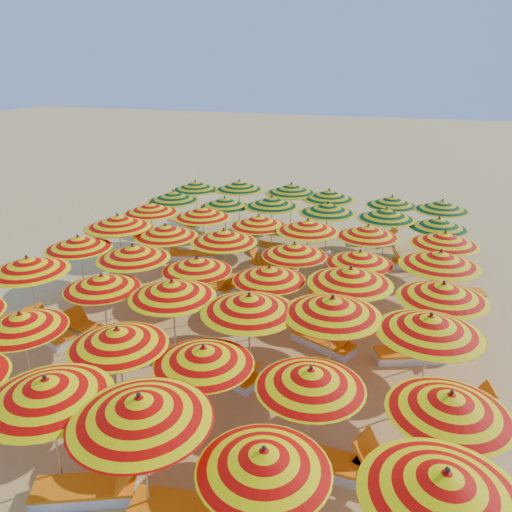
% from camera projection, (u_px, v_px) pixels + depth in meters
% --- Properties ---
extents(ground, '(120.00, 120.00, 0.00)m').
position_uv_depth(ground, '(250.00, 312.00, 14.81)').
color(ground, '#DFAD63').
rests_on(ground, ground).
extents(umbrella_2, '(2.34, 2.34, 2.25)m').
position_uv_depth(umbrella_2, '(47.00, 389.00, 8.05)').
color(umbrella_2, silver).
rests_on(umbrella_2, ground).
extents(umbrella_3, '(2.83, 2.83, 2.36)m').
position_uv_depth(umbrella_3, '(140.00, 409.00, 7.45)').
color(umbrella_3, silver).
rests_on(umbrella_3, ground).
extents(umbrella_4, '(2.04, 2.04, 2.04)m').
position_uv_depth(umbrella_4, '(264.00, 460.00, 6.85)').
color(umbrella_4, silver).
rests_on(umbrella_4, ground).
extents(umbrella_5, '(2.43, 2.43, 2.29)m').
position_uv_depth(umbrella_5, '(445.00, 485.00, 6.18)').
color(umbrella_5, silver).
rests_on(umbrella_5, ground).
extents(umbrella_7, '(2.11, 2.11, 2.04)m').
position_uv_depth(umbrella_7, '(21.00, 321.00, 10.54)').
color(umbrella_7, silver).
rests_on(umbrella_7, ground).
extents(umbrella_8, '(2.56, 2.56, 2.11)m').
position_uv_depth(umbrella_8, '(118.00, 337.00, 9.82)').
color(umbrella_8, silver).
rests_on(umbrella_8, ground).
extents(umbrella_9, '(2.50, 2.50, 2.04)m').
position_uv_depth(umbrella_9, '(204.00, 356.00, 9.32)').
color(umbrella_9, silver).
rests_on(umbrella_9, ground).
extents(umbrella_10, '(2.53, 2.53, 2.06)m').
position_uv_depth(umbrella_10, '(311.00, 378.00, 8.60)').
color(umbrella_10, silver).
rests_on(umbrella_10, ground).
extents(umbrella_11, '(2.27, 2.27, 2.12)m').
position_uv_depth(umbrella_11, '(450.00, 404.00, 7.88)').
color(umbrella_11, silver).
rests_on(umbrella_11, ground).
extents(umbrella_12, '(2.55, 2.55, 2.24)m').
position_uv_depth(umbrella_12, '(28.00, 265.00, 13.05)').
color(umbrella_12, silver).
rests_on(umbrella_12, ground).
extents(umbrella_13, '(2.41, 2.41, 2.04)m').
position_uv_depth(umbrella_13, '(102.00, 282.00, 12.45)').
color(umbrella_13, silver).
rests_on(umbrella_13, ground).
extents(umbrella_14, '(2.67, 2.67, 2.20)m').
position_uv_depth(umbrella_14, '(172.00, 289.00, 11.72)').
color(umbrella_14, silver).
rests_on(umbrella_14, ground).
extents(umbrella_15, '(2.43, 2.43, 2.28)m').
position_uv_depth(umbrella_15, '(249.00, 304.00, 10.86)').
color(umbrella_15, silver).
rests_on(umbrella_15, ground).
extents(umbrella_16, '(2.89, 2.89, 2.32)m').
position_uv_depth(umbrella_16, '(332.00, 306.00, 10.65)').
color(umbrella_16, silver).
rests_on(umbrella_16, ground).
extents(umbrella_17, '(2.63, 2.63, 2.30)m').
position_uv_depth(umbrella_17, '(430.00, 325.00, 9.95)').
color(umbrella_17, silver).
rests_on(umbrella_17, ground).
extents(umbrella_18, '(2.27, 2.27, 2.12)m').
position_uv_depth(umbrella_18, '(78.00, 242.00, 15.01)').
color(umbrella_18, silver).
rests_on(umbrella_18, ground).
extents(umbrella_19, '(2.37, 2.37, 2.21)m').
position_uv_depth(umbrella_19, '(133.00, 252.00, 13.99)').
color(umbrella_19, silver).
rests_on(umbrella_19, ground).
extents(umbrella_20, '(2.20, 2.20, 2.03)m').
position_uv_depth(umbrella_20, '(197.00, 264.00, 13.57)').
color(umbrella_20, silver).
rests_on(umbrella_20, ground).
extents(umbrella_21, '(2.47, 2.47, 2.05)m').
position_uv_depth(umbrella_21, '(269.00, 273.00, 12.93)').
color(umbrella_21, silver).
rests_on(umbrella_21, ground).
extents(umbrella_22, '(2.78, 2.78, 2.27)m').
position_uv_depth(umbrella_22, '(351.00, 276.00, 12.31)').
color(umbrella_22, silver).
rests_on(umbrella_22, ground).
extents(umbrella_23, '(2.71, 2.71, 2.22)m').
position_uv_depth(umbrella_23, '(443.00, 291.00, 11.57)').
color(umbrella_23, silver).
rests_on(umbrella_23, ground).
extents(umbrella_24, '(2.73, 2.73, 2.35)m').
position_uv_depth(umbrella_24, '(118.00, 221.00, 16.32)').
color(umbrella_24, silver).
rests_on(umbrella_24, ground).
extents(umbrella_25, '(2.24, 2.24, 2.17)m').
position_uv_depth(umbrella_25, '(166.00, 231.00, 15.90)').
color(umbrella_25, silver).
rests_on(umbrella_25, ground).
extents(umbrella_26, '(2.62, 2.62, 2.20)m').
position_uv_depth(umbrella_26, '(224.00, 236.00, 15.32)').
color(umbrella_26, silver).
rests_on(umbrella_26, ground).
extents(umbrella_27, '(2.25, 2.25, 2.05)m').
position_uv_depth(umbrella_27, '(295.00, 250.00, 14.59)').
color(umbrella_27, silver).
rests_on(umbrella_27, ground).
extents(umbrella_28, '(2.00, 2.00, 2.02)m').
position_uv_depth(umbrella_28, '(360.00, 257.00, 14.09)').
color(umbrella_28, silver).
rests_on(umbrella_28, ground).
extents(umbrella_29, '(2.51, 2.51, 2.29)m').
position_uv_depth(umbrella_29, '(440.00, 259.00, 13.34)').
color(umbrella_29, silver).
rests_on(umbrella_29, ground).
extents(umbrella_30, '(2.58, 2.58, 2.13)m').
position_uv_depth(umbrella_30, '(151.00, 208.00, 18.55)').
color(umbrella_30, silver).
rests_on(umbrella_30, ground).
extents(umbrella_31, '(2.06, 2.06, 2.17)m').
position_uv_depth(umbrella_31, '(202.00, 212.00, 17.88)').
color(umbrella_31, silver).
rests_on(umbrella_31, ground).
extents(umbrella_32, '(2.58, 2.58, 2.08)m').
position_uv_depth(umbrella_32, '(259.00, 221.00, 17.17)').
color(umbrella_32, silver).
rests_on(umbrella_32, ground).
extents(umbrella_33, '(2.41, 2.41, 2.20)m').
position_uv_depth(umbrella_33, '(308.00, 226.00, 16.33)').
color(umbrella_33, silver).
rests_on(umbrella_33, ground).
extents(umbrella_34, '(2.55, 2.55, 2.12)m').
position_uv_depth(umbrella_34, '(368.00, 231.00, 16.00)').
color(umbrella_34, silver).
rests_on(umbrella_34, ground).
extents(umbrella_35, '(2.32, 2.32, 2.19)m').
position_uv_depth(umbrella_35, '(445.00, 239.00, 15.14)').
color(umbrella_35, silver).
rests_on(umbrella_35, ground).
extents(umbrella_36, '(2.62, 2.62, 2.19)m').
position_uv_depth(umbrella_36, '(173.00, 196.00, 19.98)').
color(umbrella_36, silver).
rests_on(umbrella_36, ground).
extents(umbrella_37, '(2.57, 2.57, 2.08)m').
position_uv_depth(umbrella_37, '(225.00, 202.00, 19.51)').
color(umbrella_37, silver).
rests_on(umbrella_37, ground).
extents(umbrella_38, '(2.75, 2.75, 2.24)m').
position_uv_depth(umbrella_38, '(272.00, 202.00, 19.00)').
color(umbrella_38, silver).
rests_on(umbrella_38, ground).
extents(umbrella_39, '(2.61, 2.61, 2.22)m').
position_uv_depth(umbrella_39, '(328.00, 208.00, 18.22)').
color(umbrella_39, silver).
rests_on(umbrella_39, ground).
extents(umbrella_40, '(2.25, 2.25, 2.18)m').
position_uv_depth(umbrella_40, '(386.00, 214.00, 17.66)').
color(umbrella_40, silver).
rests_on(umbrella_40, ground).
extents(umbrella_41, '(1.98, 1.98, 2.06)m').
position_uv_depth(umbrella_41, '(439.00, 223.00, 16.98)').
color(umbrella_41, silver).
rests_on(umbrella_41, ground).
extents(umbrella_42, '(2.60, 2.60, 2.15)m').
position_uv_depth(umbrella_42, '(195.00, 186.00, 21.86)').
color(umbrella_42, silver).
rests_on(umbrella_42, ground).
extents(umbrella_43, '(2.16, 2.16, 2.27)m').
position_uv_depth(umbrella_43, '(239.00, 185.00, 21.44)').
color(umbrella_43, silver).
rests_on(umbrella_43, ground).
extents(umbrella_44, '(2.52, 2.52, 2.31)m').
position_uv_depth(umbrella_44, '(291.00, 189.00, 20.72)').
color(umbrella_44, silver).
rests_on(umbrella_44, ground).
extents(umbrella_45, '(2.81, 2.81, 2.26)m').
position_uv_depth(umbrella_45, '(329.00, 195.00, 19.94)').
color(umbrella_45, silver).
rests_on(umbrella_45, ground).
extents(umbrella_46, '(2.44, 2.44, 2.12)m').
position_uv_depth(umbrella_46, '(392.00, 201.00, 19.51)').
color(umbrella_46, silver).
rests_on(umbrella_46, ground).
extents(umbrella_47, '(2.31, 2.31, 2.16)m').
position_uv_depth(umbrella_47, '(442.00, 206.00, 18.74)').
color(umbrella_47, silver).
rests_on(umbrella_47, ground).
extents(lounger_0, '(1.82, 1.25, 0.69)m').
position_uv_depth(lounger_0, '(87.00, 490.00, 8.44)').
color(lounger_0, white).
rests_on(lounger_0, ground).
extents(lounger_1, '(1.81, 0.88, 0.69)m').
position_uv_depth(lounger_1, '(186.00, 510.00, 8.06)').
color(lounger_1, white).
rests_on(lounger_1, ground).
extents(lounger_5, '(1.75, 0.62, 0.69)m').
position_uv_depth(lounger_5, '(53.00, 393.00, 10.90)').
color(lounger_5, white).
rests_on(lounger_5, ground).
extents(lounger_6, '(1.81, 0.87, 0.69)m').
position_uv_depth(lounger_6, '(102.00, 402.00, 10.63)').
color(lounger_6, white).
rests_on(lounger_6, ground).
extents(lounger_7, '(1.74, 0.60, 0.69)m').
position_uv_depth(lounger_7, '(338.00, 466.00, 8.93)').
color(lounger_7, white).
rests_on(lounger_7, ground).
extents(lounger_8, '(1.82, 1.17, 0.69)m').
position_uv_depth(lounger_8, '(400.00, 480.00, 8.64)').
color(lounger_8, white).
rests_on(lounger_8, ground).
extents(lounger_9, '(1.83, 1.16, 0.69)m').
position_uv_depth(lounger_9, '(49.00, 332.00, 13.40)').
color(lounger_9, white).
rests_on(lounger_9, ground).
extents(lounger_10, '(1.81, 0.88, 0.69)m').
position_uv_depth(lounger_10, '(94.00, 332.00, 13.39)').
color(lounger_10, white).
rests_on(lounger_10, ground).
extents(lounger_11, '(1.82, 1.19, 0.69)m').
position_uv_depth(lounger_11, '(229.00, 372.00, 11.66)').
color(lounger_11, white).
rests_on(lounger_11, ground).
extents(lounger_12, '(1.82, 0.99, 0.69)m').
position_uv_depth(lounger_12, '(449.00, 407.00, 10.48)').
color(lounger_12, white).
rests_on(lounger_12, ground).
extents(lounger_13, '(1.82, 1.21, 0.69)m').
position_uv_depth(lounger_13, '(324.00, 342.00, 12.90)').
color(lounger_13, white).
rests_on(lounger_13, ground).
extents(lounger_14, '(1.82, 1.20, 0.69)m').
position_uv_depth(lounger_14, '(412.00, 354.00, 12.37)').
color(lounger_14, white).
rests_on(lounger_14, ground).
extents(lounger_15, '(1.83, 1.09, 0.69)m').
position_uv_depth(lounger_15, '(212.00, 285.00, 16.21)').
color(lounger_15, white).
rests_on(lounger_15, ground).
extents(lounger_16, '(1.82, 0.94, 0.69)m').
position_uv_depth(lounger_16, '(336.00, 304.00, 14.94)').
color(lounger_16, white).
rests_on(lounger_16, ground).
extents(lounger_17, '(1.83, 1.14, 0.69)m').
position_uv_depth(lounger_17, '(191.00, 255.00, 18.79)').
color(lounger_17, white).
rests_on(lounger_17, ground).
extents(lounger_18, '(1.82, 0.94, 0.69)m').
position_uv_depth(lounger_18, '(273.00, 267.00, 17.67)').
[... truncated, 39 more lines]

